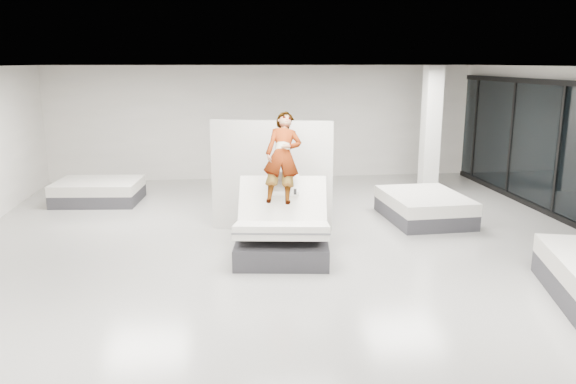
# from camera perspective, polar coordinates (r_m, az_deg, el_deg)

# --- Properties ---
(room) EXTENTS (14.00, 14.04, 3.20)m
(room) POSITION_cam_1_polar(r_m,az_deg,el_deg) (9.21, 0.82, 2.54)
(room) COLOR #A3A29A
(room) RESTS_ON ground
(hero_bed) EXTENTS (1.82, 2.25, 1.37)m
(hero_bed) POSITION_cam_1_polar(r_m,az_deg,el_deg) (9.81, -0.57, -3.99)
(hero_bed) COLOR #323236
(hero_bed) RESTS_ON floor
(person) EXTENTS (0.85, 1.76, 1.27)m
(person) POSITION_cam_1_polar(r_m,az_deg,el_deg) (9.91, -0.53, 1.70)
(person) COLOR slate
(person) RESTS_ON hero_bed
(remote) EXTENTS (0.07, 0.15, 0.08)m
(remote) POSITION_cam_1_polar(r_m,az_deg,el_deg) (9.61, 0.73, 0.04)
(remote) COLOR black
(remote) RESTS_ON person
(divider_panel) EXTENTS (2.36, 0.67, 2.19)m
(divider_panel) POSITION_cam_1_polar(r_m,az_deg,el_deg) (11.05, -1.67, 1.64)
(divider_panel) COLOR silver
(divider_panel) RESTS_ON floor
(flat_bed_right_far) EXTENTS (1.63, 2.11, 0.56)m
(flat_bed_right_far) POSITION_cam_1_polar(r_m,az_deg,el_deg) (12.26, 13.65, -1.49)
(flat_bed_right_far) COLOR #323236
(flat_bed_right_far) RESTS_ON floor
(flat_bed_left_far) EXTENTS (2.06, 1.63, 0.53)m
(flat_bed_left_far) POSITION_cam_1_polar(r_m,az_deg,el_deg) (14.15, -18.69, 0.06)
(flat_bed_left_far) COLOR #323236
(flat_bed_left_far) RESTS_ON floor
(column) EXTENTS (0.40, 0.40, 3.20)m
(column) POSITION_cam_1_polar(r_m,az_deg,el_deg) (14.54, 14.28, 6.03)
(column) COLOR silver
(column) RESTS_ON floor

